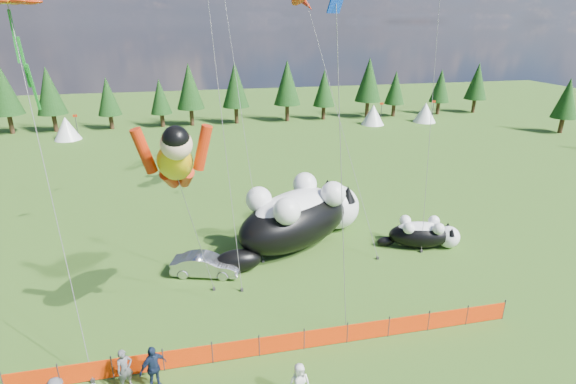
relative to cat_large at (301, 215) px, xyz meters
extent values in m
plane|color=#183C0B|center=(-3.32, -6.97, -1.99)|extent=(160.00, 160.00, 0.00)
cylinder|color=#262626|center=(-14.32, -9.97, -1.44)|extent=(0.06, 0.06, 1.10)
cylinder|color=#262626|center=(-12.32, -9.97, -1.44)|extent=(0.06, 0.06, 1.10)
cylinder|color=#262626|center=(-10.32, -9.97, -1.44)|extent=(0.06, 0.06, 1.10)
cylinder|color=#262626|center=(-8.32, -9.97, -1.44)|extent=(0.06, 0.06, 1.10)
cylinder|color=#262626|center=(-6.32, -9.97, -1.44)|extent=(0.06, 0.06, 1.10)
cylinder|color=#262626|center=(-4.32, -9.97, -1.44)|extent=(0.06, 0.06, 1.10)
cylinder|color=#262626|center=(-2.32, -9.97, -1.44)|extent=(0.06, 0.06, 1.10)
cylinder|color=#262626|center=(-0.32, -9.97, -1.44)|extent=(0.06, 0.06, 1.10)
cylinder|color=#262626|center=(1.68, -9.97, -1.44)|extent=(0.06, 0.06, 1.10)
cylinder|color=#262626|center=(3.68, -9.97, -1.44)|extent=(0.06, 0.06, 1.10)
cylinder|color=#262626|center=(5.68, -9.97, -1.44)|extent=(0.06, 0.06, 1.10)
cylinder|color=#262626|center=(7.68, -9.97, -1.44)|extent=(0.06, 0.06, 1.10)
cube|color=#F83305|center=(-13.32, -9.97, -1.49)|extent=(2.00, 0.04, 0.90)
cube|color=#F83305|center=(-11.32, -9.97, -1.49)|extent=(2.00, 0.04, 0.90)
cube|color=#F83305|center=(-9.32, -9.97, -1.49)|extent=(2.00, 0.04, 0.90)
cube|color=#F83305|center=(-7.32, -9.97, -1.49)|extent=(2.00, 0.04, 0.90)
cube|color=#F83305|center=(-5.32, -9.97, -1.49)|extent=(2.00, 0.04, 0.90)
cube|color=#F83305|center=(-3.32, -9.97, -1.49)|extent=(2.00, 0.04, 0.90)
cube|color=#F83305|center=(-1.32, -9.97, -1.49)|extent=(2.00, 0.04, 0.90)
cube|color=#F83305|center=(0.68, -9.97, -1.49)|extent=(2.00, 0.04, 0.90)
cube|color=#F83305|center=(2.68, -9.97, -1.49)|extent=(2.00, 0.04, 0.90)
cube|color=#F83305|center=(4.68, -9.97, -1.49)|extent=(2.00, 0.04, 0.90)
cube|color=#F83305|center=(6.68, -9.97, -1.49)|extent=(2.00, 0.04, 0.90)
ellipsoid|color=black|center=(-0.43, -0.26, -0.25)|extent=(9.52, 7.96, 3.47)
ellipsoid|color=white|center=(-0.43, -0.26, 0.62)|extent=(7.11, 5.87, 2.12)
sphere|color=white|center=(3.04, 1.84, -0.45)|extent=(3.09, 3.09, 3.09)
sphere|color=#FB6165|center=(4.16, 2.51, -0.45)|extent=(0.43, 0.43, 0.43)
ellipsoid|color=black|center=(-4.39, -2.65, -1.31)|extent=(3.01, 2.55, 1.35)
cone|color=black|center=(3.52, 1.04, 0.79)|extent=(1.08, 1.08, 1.08)
cone|color=black|center=(2.56, 2.63, 0.79)|extent=(1.08, 1.08, 1.08)
sphere|color=white|center=(0.74, 1.91, 1.39)|extent=(1.62, 1.62, 1.62)
sphere|color=white|center=(2.03, -0.24, 1.39)|extent=(1.62, 1.62, 1.62)
sphere|color=white|center=(-2.73, -0.18, 1.39)|extent=(1.62, 1.62, 1.62)
sphere|color=white|center=(-1.43, -2.33, 1.39)|extent=(1.62, 1.62, 1.62)
ellipsoid|color=black|center=(7.36, -2.09, -1.20)|extent=(4.30, 2.81, 1.58)
ellipsoid|color=white|center=(7.36, -2.09, -0.80)|extent=(3.23, 2.05, 0.97)
sphere|color=white|center=(9.14, -2.56, -1.29)|extent=(1.41, 1.41, 1.41)
sphere|color=#FB6165|center=(9.72, -2.72, -1.29)|extent=(0.20, 0.20, 0.20)
ellipsoid|color=black|center=(5.32, -1.54, -1.68)|extent=(1.35, 0.91, 0.62)
cone|color=black|center=(9.03, -2.97, -0.72)|extent=(0.49, 0.49, 0.49)
cone|color=black|center=(9.25, -2.16, -0.72)|extent=(0.49, 0.49, 0.49)
sphere|color=white|center=(8.44, -1.78, -0.45)|extent=(0.74, 0.74, 0.74)
sphere|color=white|center=(8.14, -2.89, -0.45)|extent=(0.74, 0.74, 0.74)
sphere|color=white|center=(6.66, -1.31, -0.45)|extent=(0.74, 0.74, 0.74)
sphere|color=white|center=(6.36, -2.41, -0.45)|extent=(0.74, 0.74, 0.74)
imported|color=#B3B2B7|center=(-6.25, -2.67, -1.35)|extent=(4.07, 2.38, 1.27)
imported|color=#505054|center=(-9.73, -10.57, -1.12)|extent=(0.76, 0.68, 1.74)
imported|color=#16223C|center=(-8.63, -10.88, -1.01)|extent=(1.28, 1.13, 1.96)
imported|color=silver|center=(-3.22, -12.69, -1.15)|extent=(0.85, 0.58, 1.67)
cylinder|color=#595959|center=(-6.58, -5.40, 2.05)|extent=(0.03, 0.03, 8.16)
cube|color=#262626|center=(-5.92, -4.38, -1.91)|extent=(0.15, 0.15, 0.16)
cylinder|color=#595959|center=(3.00, 2.20, 5.86)|extent=(0.03, 0.03, 18.82)
cube|color=#262626|center=(4.09, -3.10, -1.91)|extent=(0.15, 0.15, 0.16)
cylinder|color=#595959|center=(-12.23, -6.97, 5.27)|extent=(0.03, 0.03, 15.62)
cube|color=#262626|center=(-11.12, -10.01, -1.91)|extent=(0.15, 0.15, 0.16)
cube|color=#177F21|center=(-13.34, -3.93, 9.99)|extent=(0.19, 0.19, 4.21)
cylinder|color=#595959|center=(-4.92, -2.67, 7.40)|extent=(0.03, 0.03, 18.98)
cube|color=#262626|center=(-4.45, -4.80, -1.91)|extent=(0.15, 0.15, 0.16)
cylinder|color=#595959|center=(7.57, -1.27, 8.88)|extent=(0.03, 0.03, 21.69)
cube|color=#262626|center=(7.12, -2.88, -1.91)|extent=(0.15, 0.15, 0.16)
cylinder|color=#595959|center=(-0.53, -8.94, 5.22)|extent=(0.03, 0.03, 14.15)
cube|color=#262626|center=(-0.11, -9.25, -1.91)|extent=(0.15, 0.15, 0.16)
cylinder|color=#595959|center=(-3.53, 1.42, 7.47)|extent=(0.03, 0.03, 19.85)
cube|color=#262626|center=(-2.82, -1.97, -1.91)|extent=(0.15, 0.15, 0.16)
camera|label=1|loc=(-6.49, -25.57, 11.62)|focal=28.00mm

